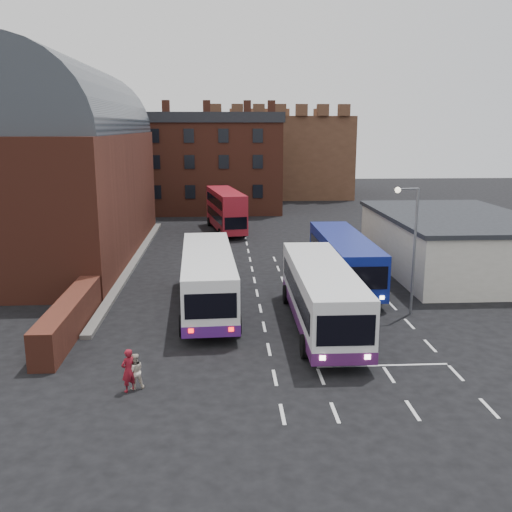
{
  "coord_description": "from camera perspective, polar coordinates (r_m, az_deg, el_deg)",
  "views": [
    {
      "loc": [
        -2.13,
        -26.7,
        10.6
      ],
      "look_at": [
        0.0,
        10.0,
        2.2
      ],
      "focal_mm": 40.0,
      "sensor_mm": 36.0,
      "label": 1
    }
  ],
  "objects": [
    {
      "name": "castle_keep",
      "position": [
        93.17,
        1.72,
        10.04
      ],
      "size": [
        22.0,
        22.0,
        12.0
      ],
      "primitive_type": "cube",
      "color": "brown",
      "rests_on": "ground"
    },
    {
      "name": "cream_building",
      "position": [
        44.96,
        19.15,
        1.33
      ],
      "size": [
        10.4,
        16.4,
        4.25
      ],
      "color": "beige",
      "rests_on": "ground"
    },
    {
      "name": "brick_terrace",
      "position": [
        72.98,
        -6.43,
        8.78
      ],
      "size": [
        22.0,
        10.0,
        11.0
      ],
      "primitive_type": "cube",
      "color": "brown",
      "rests_on": "ground"
    },
    {
      "name": "bus_red_double",
      "position": [
        58.36,
        -3.03,
        4.62
      ],
      "size": [
        4.15,
        10.79,
        4.22
      ],
      "rotation": [
        0.0,
        0.0,
        3.31
      ],
      "color": "maroon",
      "rests_on": "ground"
    },
    {
      "name": "bus_blue",
      "position": [
        39.01,
        8.79,
        -0.05
      ],
      "size": [
        3.11,
        12.31,
        3.36
      ],
      "rotation": [
        0.0,
        0.0,
        3.14
      ],
      "color": "navy",
      "rests_on": "ground"
    },
    {
      "name": "bus_white_outbound",
      "position": [
        33.57,
        -4.84,
        -1.97
      ],
      "size": [
        3.62,
        12.7,
        3.43
      ],
      "rotation": [
        0.0,
        0.0,
        0.05
      ],
      "color": "white",
      "rests_on": "ground"
    },
    {
      "name": "bus_white_inbound",
      "position": [
        30.46,
        6.58,
        -3.58
      ],
      "size": [
        3.24,
        12.56,
        3.42
      ],
      "rotation": [
        0.0,
        0.0,
        3.13
      ],
      "color": "white",
      "rests_on": "ground"
    },
    {
      "name": "ground",
      "position": [
        28.81,
        1.17,
        -8.72
      ],
      "size": [
        180.0,
        180.0,
        0.0
      ],
      "primitive_type": "plane",
      "color": "black"
    },
    {
      "name": "pedestrian_red",
      "position": [
        24.16,
        -12.64,
        -11.09
      ],
      "size": [
        0.78,
        0.78,
        1.83
      ],
      "primitive_type": "imported",
      "rotation": [
        0.0,
        0.0,
        3.92
      ],
      "color": "maroon",
      "rests_on": "ground"
    },
    {
      "name": "railway_station",
      "position": [
        49.63,
        -19.17,
        8.74
      ],
      "size": [
        12.0,
        28.0,
        16.0
      ],
      "color": "#602B1E",
      "rests_on": "ground"
    },
    {
      "name": "forecourt_wall",
      "position": [
        31.35,
        -18.16,
        -5.82
      ],
      "size": [
        1.2,
        10.0,
        1.8
      ],
      "primitive_type": "cube",
      "color": "#602B1E",
      "rests_on": "ground"
    },
    {
      "name": "pedestrian_beige",
      "position": [
        24.4,
        -12.03,
        -11.21
      ],
      "size": [
        0.9,
        0.8,
        1.52
      ],
      "primitive_type": "imported",
      "rotation": [
        0.0,
        0.0,
        3.5
      ],
      "color": "beige",
      "rests_on": "ground"
    },
    {
      "name": "street_lamp",
      "position": [
        33.02,
        15.25,
        1.67
      ],
      "size": [
        1.47,
        0.53,
        7.37
      ],
      "rotation": [
        0.0,
        0.0,
        0.23
      ],
      "color": "slate",
      "rests_on": "ground"
    }
  ]
}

